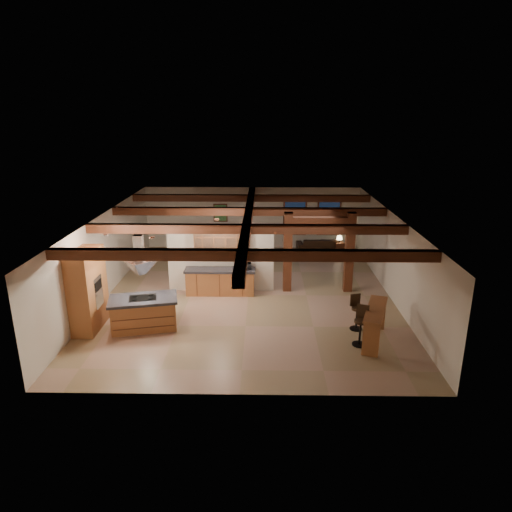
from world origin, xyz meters
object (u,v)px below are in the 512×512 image
Objects in this scene: kitchen_island at (144,313)px; bar_counter at (375,319)px; sofa at (320,245)px; dining_table at (232,263)px.

bar_counter reaches higher than kitchen_island.
bar_counter is at bearing -6.20° from kitchen_island.
kitchen_island is 1.03× the size of sofa.
kitchen_island reaches higher than sofa.
dining_table is 4.83m from sofa.
kitchen_island is at bearing 48.03° from sofa.
bar_counter is (0.52, -8.80, 0.38)m from sofa.
kitchen_island is at bearing -109.92° from dining_table.
dining_table is at bearing 126.63° from bar_counter.
bar_counter is (4.42, -5.95, 0.36)m from dining_table.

